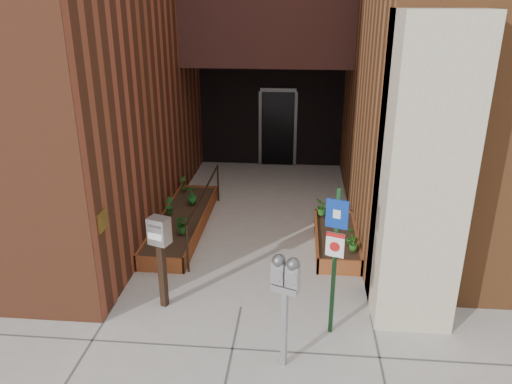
# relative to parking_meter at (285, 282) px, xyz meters

# --- Properties ---
(ground) EXTENTS (80.00, 80.00, 0.00)m
(ground) POSITION_rel_parking_meter_xyz_m (-0.72, 1.24, -1.25)
(ground) COLOR #9E9991
(ground) RESTS_ON ground
(planter_left) EXTENTS (0.90, 3.60, 0.30)m
(planter_left) POSITION_rel_parking_meter_xyz_m (-2.27, 3.94, -1.12)
(planter_left) COLOR brown
(planter_left) RESTS_ON ground
(planter_right) EXTENTS (0.80, 2.20, 0.30)m
(planter_right) POSITION_rel_parking_meter_xyz_m (0.88, 3.44, -1.12)
(planter_right) COLOR brown
(planter_right) RESTS_ON ground
(handrail) EXTENTS (0.04, 3.34, 0.90)m
(handrail) POSITION_rel_parking_meter_xyz_m (-1.77, 3.89, -0.50)
(handrail) COLOR black
(handrail) RESTS_ON ground
(parking_meter) EXTENTS (0.37, 0.25, 1.62)m
(parking_meter) POSITION_rel_parking_meter_xyz_m (0.00, 0.00, 0.00)
(parking_meter) COLOR #949496
(parking_meter) RESTS_ON ground
(sign_post) EXTENTS (0.29, 0.12, 2.23)m
(sign_post) POSITION_rel_parking_meter_xyz_m (0.64, 0.75, 0.12)
(sign_post) COLOR #143719
(sign_post) RESTS_ON ground
(payment_dropbox) EXTENTS (0.35, 0.31, 1.51)m
(payment_dropbox) POSITION_rel_parking_meter_xyz_m (-1.92, 1.19, -0.16)
(payment_dropbox) COLOR black
(payment_dropbox) RESTS_ON ground
(shrub_left_a) EXTENTS (0.48, 0.48, 0.38)m
(shrub_left_a) POSITION_rel_parking_meter_xyz_m (-2.06, 3.18, -0.76)
(shrub_left_a) COLOR #1A5317
(shrub_left_a) RESTS_ON planter_left
(shrub_left_b) EXTENTS (0.25, 0.25, 0.34)m
(shrub_left_b) POSITION_rel_parking_meter_xyz_m (-2.57, 4.06, -0.78)
(shrub_left_b) COLOR #1A5D20
(shrub_left_b) RESTS_ON planter_left
(shrub_left_c) EXTENTS (0.26, 0.26, 0.39)m
(shrub_left_c) POSITION_rel_parking_meter_xyz_m (-2.20, 4.63, -0.75)
(shrub_left_c) COLOR #1B611E
(shrub_left_c) RESTS_ON planter_left
(shrub_left_d) EXTENTS (0.27, 0.27, 0.37)m
(shrub_left_d) POSITION_rel_parking_meter_xyz_m (-2.55, 5.34, -0.77)
(shrub_left_d) COLOR #245317
(shrub_left_d) RESTS_ON planter_left
(shrub_right_a) EXTENTS (0.20, 0.20, 0.30)m
(shrub_right_a) POSITION_rel_parking_meter_xyz_m (1.13, 2.73, -0.80)
(shrub_right_a) COLOR #245B1A
(shrub_right_a) RESTS_ON planter_right
(shrub_right_b) EXTENTS (0.23, 0.23, 0.34)m
(shrub_right_b) POSITION_rel_parking_meter_xyz_m (1.09, 2.99, -0.78)
(shrub_right_b) COLOR #1C5518
(shrub_right_b) RESTS_ON planter_right
(shrub_right_c) EXTENTS (0.34, 0.34, 0.36)m
(shrub_right_c) POSITION_rel_parking_meter_xyz_m (0.63, 4.26, -0.77)
(shrub_right_c) COLOR #27621C
(shrub_right_c) RESTS_ON planter_right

